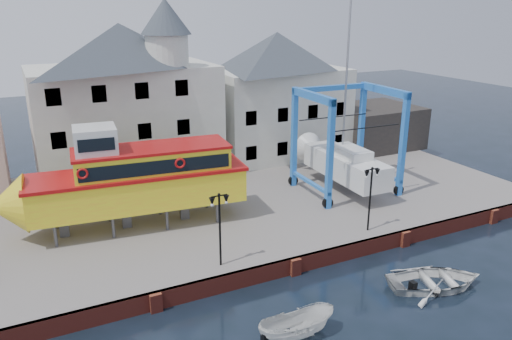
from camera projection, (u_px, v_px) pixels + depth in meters
name	position (u px, v px, depth m)	size (l,w,h in m)	color
ground	(295.00, 274.00, 28.22)	(140.00, 140.00, 0.00)	black
hardstanding	(221.00, 201.00, 37.43)	(44.00, 22.00, 1.00)	slate
quay_wall	(294.00, 266.00, 28.15)	(44.00, 0.47, 1.00)	maroon
building_white_main	(126.00, 100.00, 39.53)	(14.00, 8.30, 14.00)	beige
building_white_right	(276.00, 95.00, 46.08)	(12.00, 8.00, 11.20)	beige
shed_dark	(374.00, 126.00, 49.71)	(8.00, 7.00, 4.00)	black
lamp_post_left	(219.00, 211.00, 26.25)	(1.12, 0.32, 4.20)	black
lamp_post_right	(371.00, 183.00, 30.44)	(1.12, 0.32, 4.20)	black
tour_boat	(124.00, 180.00, 30.94)	(15.60, 5.12, 6.67)	#59595E
travel_lift	(339.00, 156.00, 38.23)	(7.12, 9.92, 14.86)	#2578BC
motorboat_a	(296.00, 337.00, 22.89)	(1.41, 3.76, 1.45)	silver
motorboat_b	(435.00, 287.00, 26.95)	(3.70, 5.18, 1.07)	silver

